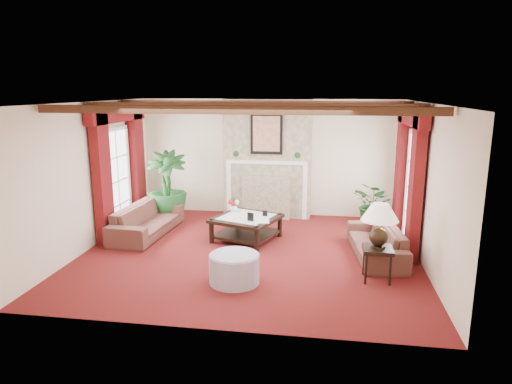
% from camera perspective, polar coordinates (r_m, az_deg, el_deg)
% --- Properties ---
extents(floor, '(6.00, 6.00, 0.00)m').
position_cam_1_polar(floor, '(8.41, -0.80, -7.62)').
color(floor, '#500F0E').
rests_on(floor, ground).
extents(ceiling, '(6.00, 6.00, 0.00)m').
position_cam_1_polar(ceiling, '(7.88, -0.87, 11.11)').
color(ceiling, white).
rests_on(ceiling, floor).
extents(back_wall, '(6.00, 0.02, 2.70)m').
position_cam_1_polar(back_wall, '(10.72, 1.60, 4.32)').
color(back_wall, beige).
rests_on(back_wall, ground).
extents(left_wall, '(0.02, 5.50, 2.70)m').
position_cam_1_polar(left_wall, '(9.02, -19.99, 1.92)').
color(left_wall, beige).
rests_on(left_wall, ground).
extents(right_wall, '(0.02, 5.50, 2.70)m').
position_cam_1_polar(right_wall, '(8.11, 20.57, 0.72)').
color(right_wall, beige).
rests_on(right_wall, ground).
extents(ceiling_beams, '(6.00, 3.00, 0.12)m').
position_cam_1_polar(ceiling_beams, '(7.88, -0.87, 10.67)').
color(ceiling_beams, '#311D0F').
rests_on(ceiling_beams, ceiling).
extents(fireplace, '(2.00, 0.52, 2.70)m').
position_cam_1_polar(fireplace, '(10.40, 1.50, 11.53)').
color(fireplace, tan).
rests_on(fireplace, ground).
extents(french_door_left, '(0.10, 1.10, 2.16)m').
position_cam_1_polar(french_door_left, '(9.79, -17.40, 7.53)').
color(french_door_left, white).
rests_on(french_door_left, ground).
extents(french_door_right, '(0.10, 1.10, 2.16)m').
position_cam_1_polar(french_door_right, '(8.96, 19.50, 6.94)').
color(french_door_right, white).
rests_on(french_door_right, ground).
extents(curtains_left, '(0.20, 2.40, 2.55)m').
position_cam_1_polar(curtains_left, '(9.71, -16.98, 10.00)').
color(curtains_left, '#4F0A10').
rests_on(curtains_left, ground).
extents(curtains_right, '(0.20, 2.40, 2.55)m').
position_cam_1_polar(curtains_right, '(8.91, 19.00, 9.66)').
color(curtains_right, '#4F0A10').
rests_on(curtains_right, ground).
extents(sofa_left, '(2.14, 0.86, 0.81)m').
position_cam_1_polar(sofa_left, '(9.59, -13.49, -2.85)').
color(sofa_left, '#320D17').
rests_on(sofa_left, ground).
extents(sofa_right, '(2.03, 0.99, 0.74)m').
position_cam_1_polar(sofa_right, '(8.41, 14.80, -5.36)').
color(sofa_right, '#320D17').
rests_on(sofa_right, ground).
extents(potted_palm, '(1.79, 2.09, 0.88)m').
position_cam_1_polar(potted_palm, '(10.51, -11.00, -1.13)').
color(potted_palm, black).
rests_on(potted_palm, ground).
extents(small_plant, '(1.84, 1.84, 0.76)m').
position_cam_1_polar(small_plant, '(10.19, 14.56, -2.11)').
color(small_plant, black).
rests_on(small_plant, ground).
extents(coffee_table, '(1.46, 1.46, 0.47)m').
position_cam_1_polar(coffee_table, '(9.05, -1.21, -4.55)').
color(coffee_table, black).
rests_on(coffee_table, ground).
extents(side_table, '(0.50, 0.50, 0.53)m').
position_cam_1_polar(side_table, '(7.44, 14.87, -8.67)').
color(side_table, black).
rests_on(side_table, ground).
extents(ottoman, '(0.77, 0.77, 0.45)m').
position_cam_1_polar(ottoman, '(7.12, -2.72, -9.56)').
color(ottoman, '#9D94A7').
rests_on(ottoman, ground).
extents(table_lamp, '(0.57, 0.57, 0.72)m').
position_cam_1_polar(table_lamp, '(7.23, 15.16, -4.03)').
color(table_lamp, black).
rests_on(table_lamp, side_table).
extents(flower_vase, '(0.22, 0.22, 0.17)m').
position_cam_1_polar(flower_vase, '(9.33, -2.83, -1.99)').
color(flower_vase, silver).
rests_on(flower_vase, coffee_table).
extents(book, '(0.21, 0.07, 0.28)m').
position_cam_1_polar(book, '(8.60, 0.30, -2.89)').
color(book, black).
rests_on(book, coffee_table).
extents(photo_frame_a, '(0.13, 0.07, 0.17)m').
position_cam_1_polar(photo_frame_a, '(8.65, -0.69, -3.16)').
color(photo_frame_a, black).
rests_on(photo_frame_a, coffee_table).
extents(photo_frame_b, '(0.10, 0.02, 0.12)m').
position_cam_1_polar(photo_frame_b, '(8.99, 1.13, -2.72)').
color(photo_frame_b, black).
rests_on(photo_frame_b, coffee_table).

